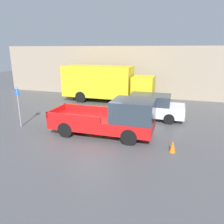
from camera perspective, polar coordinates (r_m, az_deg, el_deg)
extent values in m
plane|color=#4C4C4F|center=(12.00, -4.64, -6.07)|extent=(60.00, 60.00, 0.00)
cube|color=gray|center=(21.26, 5.69, 10.35)|extent=(28.00, 0.15, 4.79)
cube|color=red|center=(11.87, -2.69, -2.82)|extent=(5.55, 2.02, 0.61)
cube|color=#28333D|center=(11.18, 5.59, 0.43)|extent=(2.11, 1.90, 1.08)
cube|color=red|center=(13.03, -6.49, 0.99)|extent=(3.05, 0.10, 0.33)
cube|color=red|center=(11.36, -10.30, -1.45)|extent=(3.05, 0.10, 0.33)
cube|color=red|center=(12.87, -14.24, 0.40)|extent=(0.10, 2.02, 0.33)
cylinder|color=black|center=(12.35, 6.29, -3.42)|extent=(0.82, 0.26, 0.82)
cylinder|color=black|center=(10.71, 4.47, -6.51)|extent=(0.82, 0.26, 0.82)
cylinder|color=black|center=(13.37, -8.36, -1.96)|extent=(0.82, 0.26, 0.82)
cylinder|color=black|center=(11.87, -12.02, -4.51)|extent=(0.82, 0.26, 0.82)
cube|color=silver|center=(14.90, 9.21, 0.81)|extent=(4.80, 1.95, 0.69)
cube|color=#28333D|center=(14.72, 9.88, 3.27)|extent=(2.64, 1.72, 0.64)
cylinder|color=black|center=(15.72, 14.99, 0.15)|extent=(0.68, 0.22, 0.68)
cylinder|color=black|center=(14.03, 14.67, -1.75)|extent=(0.68, 0.22, 0.68)
cylinder|color=black|center=(16.06, 4.35, 1.01)|extent=(0.68, 0.22, 0.68)
cylinder|color=black|center=(14.42, 2.81, -0.74)|extent=(0.68, 0.22, 0.68)
cube|color=gold|center=(18.57, 8.17, 6.32)|extent=(1.75, 2.19, 1.88)
cube|color=gold|center=(19.53, -3.71, 8.06)|extent=(6.03, 2.31, 2.64)
cylinder|color=black|center=(19.78, 7.62, 4.24)|extent=(0.97, 0.30, 0.97)
cylinder|color=black|center=(17.82, 6.53, 2.96)|extent=(0.97, 0.30, 0.97)
cylinder|color=black|center=(21.13, -5.81, 5.07)|extent=(0.97, 0.30, 0.97)
cylinder|color=black|center=(19.31, -8.13, 3.93)|extent=(0.97, 0.30, 0.97)
cylinder|color=gray|center=(13.99, -23.13, 1.11)|extent=(0.07, 0.07, 2.42)
cube|color=blue|center=(13.79, -23.60, 4.73)|extent=(0.30, 0.02, 0.40)
cube|color=gold|center=(22.33, -4.63, 5.72)|extent=(0.45, 0.40, 0.98)
cone|color=orange|center=(10.38, 15.55, -8.59)|extent=(0.29, 0.29, 0.58)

